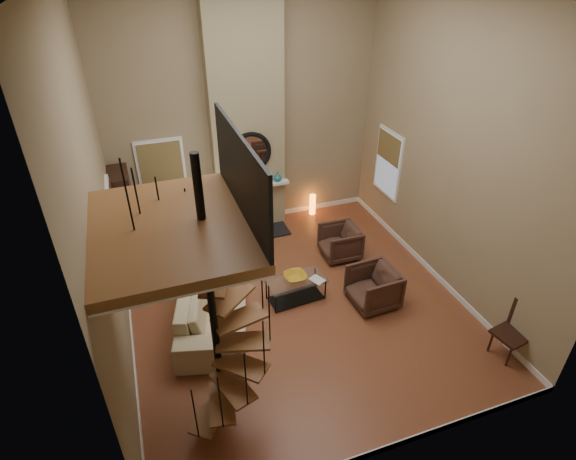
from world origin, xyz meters
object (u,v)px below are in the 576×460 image
object	(u,v)px
floor_lamp	(212,194)
hutch	(126,215)
armchair_far	(377,286)
side_chair	(516,329)
armchair_near	(343,242)
accent_lamp	(312,205)
coffee_table	(296,287)
sofa	(214,296)

from	to	relation	value
floor_lamp	hutch	bearing A→B (deg)	163.34
hutch	floor_lamp	distance (m)	1.91
armchair_far	side_chair	bearing A→B (deg)	35.29
armchair_near	armchair_far	size ratio (longest dim) A/B	0.94
floor_lamp	accent_lamp	size ratio (longest dim) A/B	3.11
coffee_table	accent_lamp	world-z (taller)	accent_lamp
floor_lamp	accent_lamp	xyz separation A→B (m)	(2.62, 0.79, -1.16)
side_chair	floor_lamp	bearing A→B (deg)	130.62
sofa	armchair_far	world-z (taller)	sofa
armchair_near	side_chair	xyz separation A→B (m)	(1.41, -3.49, 0.17)
accent_lamp	coffee_table	bearing A→B (deg)	-117.59
sofa	accent_lamp	distance (m)	4.16
accent_lamp	armchair_near	bearing A→B (deg)	-92.02
coffee_table	side_chair	bearing A→B (deg)	-40.56
hutch	sofa	size ratio (longest dim) A/B	0.68
armchair_far	coffee_table	bearing A→B (deg)	-114.38
armchair_near	armchair_far	distance (m)	1.60
hutch	coffee_table	world-z (taller)	hutch
floor_lamp	coffee_table	bearing A→B (deg)	-63.34
armchair_far	floor_lamp	bearing A→B (deg)	-139.93
hutch	accent_lamp	xyz separation A→B (m)	(4.40, 0.26, -0.70)
hutch	armchair_far	distance (m)	5.40
armchair_near	coffee_table	size ratio (longest dim) A/B	0.69
hutch	side_chair	bearing A→B (deg)	-41.91
armchair_near	side_chair	world-z (taller)	side_chair
armchair_near	accent_lamp	world-z (taller)	armchair_near
floor_lamp	side_chair	xyz separation A→B (m)	(3.96, -4.62, -0.89)
hutch	armchair_far	bearing A→B (deg)	-37.30
armchair_far	accent_lamp	xyz separation A→B (m)	(0.12, 3.51, -0.10)
armchair_near	accent_lamp	size ratio (longest dim) A/B	1.45
armchair_far	coffee_table	distance (m)	1.53
armchair_near	floor_lamp	xyz separation A→B (m)	(-2.55, 1.13, 1.06)
sofa	armchair_far	xyz separation A→B (m)	(2.95, -0.72, -0.04)
armchair_far	floor_lamp	size ratio (longest dim) A/B	0.50
floor_lamp	accent_lamp	bearing A→B (deg)	16.81
armchair_near	side_chair	size ratio (longest dim) A/B	0.79
armchair_far	floor_lamp	xyz separation A→B (m)	(-2.50, 2.72, 1.06)
armchair_far	side_chair	size ratio (longest dim) A/B	0.84
accent_lamp	sofa	bearing A→B (deg)	-137.76
coffee_table	hutch	bearing A→B (deg)	136.79
side_chair	coffee_table	bearing A→B (deg)	139.44
armchair_far	floor_lamp	world-z (taller)	floor_lamp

